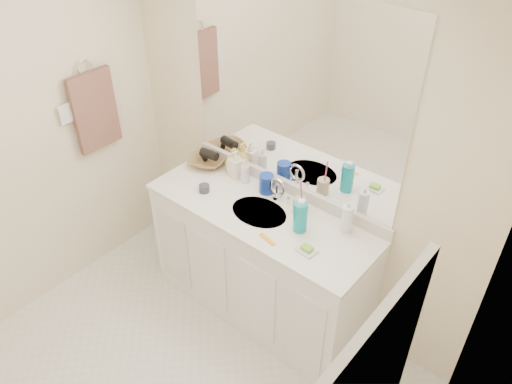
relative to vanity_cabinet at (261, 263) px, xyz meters
The scene contains 24 objects.
wall_back 0.82m from the vanity_cabinet, 90.00° to the left, with size 2.60×0.02×2.40m, color #FEEDC7.
vanity_cabinet is the anchor object (origin of this frame).
countertop 0.44m from the vanity_cabinet, ahead, with size 1.52×0.57×0.03m, color white.
backsplash 0.56m from the vanity_cabinet, 90.00° to the left, with size 1.52×0.03×0.08m, color silver.
sink_basin 0.44m from the vanity_cabinet, 90.00° to the right, with size 0.37×0.37×0.02m, color beige.
faucet 0.53m from the vanity_cabinet, 90.00° to the left, with size 0.02×0.02×0.11m, color silver.
mirror 1.17m from the vanity_cabinet, 90.00° to the left, with size 1.48×0.01×1.20m, color white.
blue_mug 0.56m from the vanity_cabinet, 119.59° to the left, with size 0.09×0.09×0.13m, color #1737A2.
tan_cup 0.56m from the vanity_cabinet, 34.79° to the left, with size 0.08×0.08×0.11m, color tan.
toothbrush 0.65m from the vanity_cabinet, 33.44° to the left, with size 0.01×0.01×0.19m, color #E53C60.
mouthwash_bottle 0.62m from the vanity_cabinet, ahead, with size 0.08×0.08×0.19m, color #0D99A7.
clear_pump_bottle 0.76m from the vanity_cabinet, 18.86° to the left, with size 0.07×0.07×0.18m, color white.
soap_dish 0.64m from the vanity_cabinet, 15.59° to the right, with size 0.11×0.08×0.01m, color silver.
green_soap 0.66m from the vanity_cabinet, 15.59° to the right, with size 0.06×0.05×0.02m, color #7DC530.
orange_comb 0.53m from the vanity_cabinet, 43.21° to the right, with size 0.13×0.03×0.01m, color orange.
dark_jar 0.64m from the vanity_cabinet, 168.30° to the right, with size 0.07×0.07×0.05m, color #36373D.
soap_bottle_white 0.63m from the vanity_cabinet, 148.42° to the left, with size 0.07×0.07×0.17m, color white.
soap_bottle_cream 0.69m from the vanity_cabinet, 153.68° to the left, with size 0.09×0.09×0.19m, color #FDF0CE.
soap_bottle_yellow 0.72m from the vanity_cabinet, 151.85° to the left, with size 0.14×0.14×0.17m, color #EFC55D.
wicker_basket 0.80m from the vanity_cabinet, 165.42° to the left, with size 0.26×0.26×0.06m, color brown.
hair_dryer 0.83m from the vanity_cabinet, 164.96° to the left, with size 0.06×0.06×0.13m, color black.
towel_ring 1.71m from the vanity_cabinet, 168.86° to the right, with size 0.11×0.11×0.01m, color silver.
hand_towel 1.52m from the vanity_cabinet, 168.69° to the right, with size 0.04×0.32×0.55m, color brown.
switch_plate 1.61m from the vanity_cabinet, 160.52° to the right, with size 0.01×0.09×0.13m, color white.
Camera 1 is at (1.53, -0.85, 2.81)m, focal length 35.00 mm.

